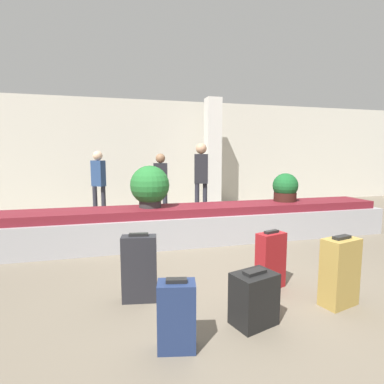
# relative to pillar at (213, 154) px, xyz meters

# --- Properties ---
(ground_plane) EXTENTS (18.00, 18.00, 0.00)m
(ground_plane) POSITION_rel_pillar_xyz_m (-1.50, -5.15, -1.60)
(ground_plane) COLOR #6B6051
(back_wall) EXTENTS (18.00, 0.06, 3.20)m
(back_wall) POSITION_rel_pillar_xyz_m (-1.50, 0.76, 0.00)
(back_wall) COLOR beige
(back_wall) RESTS_ON ground_plane
(carousel) EXTENTS (7.52, 0.90, 0.65)m
(carousel) POSITION_rel_pillar_xyz_m (-1.50, -3.36, -1.29)
(carousel) COLOR #9E9EA3
(carousel) RESTS_ON ground_plane
(pillar) EXTENTS (0.42, 0.42, 3.20)m
(pillar) POSITION_rel_pillar_xyz_m (0.00, 0.00, 0.00)
(pillar) COLOR silver
(pillar) RESTS_ON ground_plane
(suitcase_0) EXTENTS (0.42, 0.30, 0.73)m
(suitcase_0) POSITION_rel_pillar_xyz_m (-0.62, -6.00, -1.24)
(suitcase_0) COLOR #A3843D
(suitcase_0) RESTS_ON ground_plane
(suitcase_1) EXTENTS (0.33, 0.25, 0.59)m
(suitcase_1) POSITION_rel_pillar_xyz_m (-2.39, -6.29, -1.32)
(suitcase_1) COLOR navy
(suitcase_1) RESTS_ON ground_plane
(suitcase_2) EXTENTS (0.37, 0.26, 0.68)m
(suitcase_2) POSITION_rel_pillar_xyz_m (-1.10, -5.44, -1.27)
(suitcase_2) COLOR maroon
(suitcase_2) RESTS_ON ground_plane
(suitcase_3) EXTENTS (0.45, 0.38, 0.51)m
(suitcase_3) POSITION_rel_pillar_xyz_m (-1.63, -6.10, -1.36)
(suitcase_3) COLOR black
(suitcase_3) RESTS_ON ground_plane
(suitcase_4) EXTENTS (0.38, 0.22, 0.74)m
(suitcase_4) POSITION_rel_pillar_xyz_m (-2.61, -5.39, -1.24)
(suitcase_4) COLOR #232328
(suitcase_4) RESTS_ON ground_plane
(potted_plant_0) EXTENTS (0.68, 0.68, 0.73)m
(potted_plant_0) POSITION_rel_pillar_xyz_m (-2.24, -3.30, -0.59)
(potted_plant_0) COLOR #2D2D2D
(potted_plant_0) RESTS_ON carousel
(potted_plant_1) EXTENTS (0.49, 0.49, 0.55)m
(potted_plant_1) POSITION_rel_pillar_xyz_m (0.42, -3.27, -0.69)
(potted_plant_1) COLOR #381914
(potted_plant_1) RESTS_ON carousel
(traveler_0) EXTENTS (0.35, 0.23, 1.59)m
(traveler_0) POSITION_rel_pillar_xyz_m (-1.78, -1.49, -0.66)
(traveler_0) COLOR #282833
(traveler_0) RESTS_ON ground_plane
(traveler_1) EXTENTS (0.36, 0.26, 1.84)m
(traveler_1) POSITION_rel_pillar_xyz_m (-0.83, -1.62, -0.48)
(traveler_1) COLOR #282833
(traveler_1) RESTS_ON ground_plane
(traveler_2) EXTENTS (0.36, 0.34, 1.66)m
(traveler_2) POSITION_rel_pillar_xyz_m (-3.22, -0.80, -0.61)
(traveler_2) COLOR #282833
(traveler_2) RESTS_ON ground_plane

